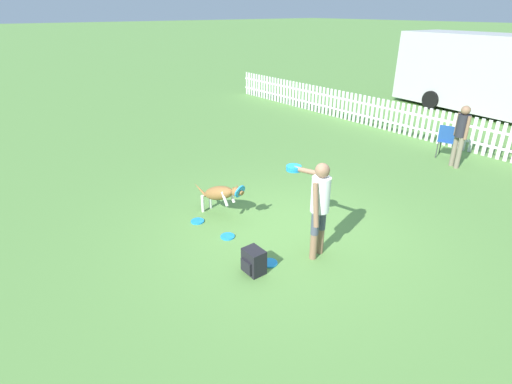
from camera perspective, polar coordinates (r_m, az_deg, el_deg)
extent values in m
plane|color=#5B8C42|center=(6.92, 5.02, -5.90)|extent=(240.00, 240.00, 0.00)
cylinder|color=#8C664C|center=(6.21, 8.21, -7.66)|extent=(0.11, 0.11, 0.43)
cylinder|color=#474C5B|center=(6.01, 8.44, -4.51)|extent=(0.12, 0.12, 0.35)
cylinder|color=#8C664C|center=(6.36, 9.17, -6.89)|extent=(0.11, 0.11, 0.43)
cylinder|color=#474C5B|center=(6.17, 9.41, -3.79)|extent=(0.12, 0.12, 0.35)
cylinder|color=white|center=(5.89, 9.21, -0.35)|extent=(0.34, 0.34, 0.54)
sphere|color=#8C664C|center=(5.74, 9.47, 3.06)|extent=(0.22, 0.22, 0.22)
cylinder|color=#8C664C|center=(5.74, 8.54, -1.88)|extent=(0.21, 0.14, 0.66)
cylinder|color=#8C664C|center=(6.12, 7.74, 2.87)|extent=(0.66, 0.16, 0.13)
cylinder|color=#1E8CD8|center=(6.33, 5.40, 3.20)|extent=(0.24, 0.24, 0.02)
cylinder|color=#1E8CD8|center=(6.32, 5.41, 3.42)|extent=(0.24, 0.24, 0.02)
cylinder|color=#1E8CD8|center=(6.31, 5.42, 3.64)|extent=(0.24, 0.24, 0.02)
ellipsoid|color=olive|center=(7.31, -5.35, -0.14)|extent=(0.81, 0.45, 0.48)
ellipsoid|color=white|center=(7.33, -5.34, -0.49)|extent=(0.43, 0.24, 0.22)
sphere|color=olive|center=(6.97, -2.83, 0.04)|extent=(0.18, 0.18, 0.18)
cone|color=olive|center=(6.90, -2.32, 0.07)|extent=(0.17, 0.13, 0.13)
cylinder|color=#1E8CD8|center=(6.90, -2.32, 0.07)|extent=(0.15, 0.26, 0.24)
cone|color=olive|center=(6.99, -2.71, 0.76)|extent=(0.05, 0.05, 0.08)
cone|color=olive|center=(6.92, -3.29, 0.48)|extent=(0.05, 0.05, 0.08)
cylinder|color=white|center=(7.71, -6.55, -1.16)|extent=(0.06, 0.06, 0.34)
cylinder|color=white|center=(7.59, -7.62, -1.67)|extent=(0.06, 0.06, 0.34)
cylinder|color=white|center=(7.22, -3.51, -0.50)|extent=(0.17, 0.09, 0.27)
cylinder|color=white|center=(7.10, -4.49, -0.97)|extent=(0.17, 0.09, 0.27)
cone|color=olive|center=(7.67, -8.00, 0.38)|extent=(0.35, 0.14, 0.23)
cylinder|color=#1E8CD8|center=(7.32, -8.36, -4.15)|extent=(0.24, 0.24, 0.02)
cylinder|color=#1E8CD8|center=(6.14, 1.96, -10.09)|extent=(0.24, 0.24, 0.02)
cylinder|color=#1E8CD8|center=(6.80, -4.08, -6.35)|extent=(0.24, 0.24, 0.02)
cube|color=black|center=(5.87, -0.30, -9.83)|extent=(0.31, 0.24, 0.38)
cube|color=black|center=(5.82, -1.41, -10.61)|extent=(0.22, 0.04, 0.19)
cube|color=white|center=(12.06, 29.53, 5.95)|extent=(20.96, 0.04, 0.06)
cube|color=white|center=(11.96, 29.93, 7.75)|extent=(20.96, 0.04, 0.06)
cube|color=white|center=(18.50, -1.32, 15.29)|extent=(0.09, 0.02, 0.95)
cube|color=white|center=(18.36, -0.97, 15.21)|extent=(0.09, 0.02, 0.95)
cube|color=white|center=(18.22, -0.62, 15.14)|extent=(0.09, 0.02, 0.95)
cube|color=white|center=(18.07, -0.27, 15.06)|extent=(0.09, 0.02, 0.95)
cube|color=white|center=(17.93, 0.10, 14.99)|extent=(0.09, 0.02, 0.95)
cube|color=white|center=(17.79, 0.46, 14.91)|extent=(0.09, 0.02, 0.95)
cube|color=white|center=(17.65, 0.84, 14.83)|extent=(0.09, 0.02, 0.95)
cube|color=white|center=(17.51, 1.21, 14.75)|extent=(0.09, 0.02, 0.95)
cube|color=white|center=(17.37, 1.60, 14.66)|extent=(0.09, 0.02, 0.95)
cube|color=white|center=(17.24, 1.99, 14.57)|extent=(0.09, 0.02, 0.95)
cube|color=white|center=(17.10, 2.38, 14.49)|extent=(0.09, 0.02, 0.95)
cube|color=white|center=(16.96, 2.79, 14.39)|extent=(0.09, 0.02, 0.95)
cube|color=white|center=(16.83, 3.19, 14.30)|extent=(0.09, 0.02, 0.95)
cube|color=white|center=(16.69, 3.61, 14.21)|extent=(0.09, 0.02, 0.95)
cube|color=white|center=(16.56, 4.03, 14.11)|extent=(0.09, 0.02, 0.95)
cube|color=white|center=(16.43, 4.46, 14.01)|extent=(0.09, 0.02, 0.95)
cube|color=white|center=(16.30, 4.89, 13.91)|extent=(0.09, 0.02, 0.95)
cube|color=white|center=(16.16, 5.33, 13.80)|extent=(0.09, 0.02, 0.95)
cube|color=white|center=(16.03, 5.78, 13.70)|extent=(0.09, 0.02, 0.95)
cube|color=white|center=(15.91, 6.23, 13.59)|extent=(0.09, 0.02, 0.95)
cube|color=white|center=(15.78, 6.69, 13.47)|extent=(0.09, 0.02, 0.95)
cube|color=white|center=(15.65, 7.16, 13.36)|extent=(0.09, 0.02, 0.95)
cube|color=white|center=(15.53, 7.63, 13.24)|extent=(0.09, 0.02, 0.95)
cube|color=white|center=(15.40, 8.12, 13.12)|extent=(0.09, 0.02, 0.95)
cube|color=white|center=(15.28, 8.61, 13.00)|extent=(0.09, 0.02, 0.95)
cube|color=white|center=(15.15, 9.10, 12.87)|extent=(0.09, 0.02, 0.95)
cube|color=white|center=(15.03, 9.61, 12.74)|extent=(0.09, 0.02, 0.95)
cube|color=white|center=(14.91, 10.12, 12.61)|extent=(0.09, 0.02, 0.95)
cube|color=white|center=(14.79, 10.64, 12.47)|extent=(0.09, 0.02, 0.95)
cube|color=white|center=(14.68, 11.17, 12.33)|extent=(0.09, 0.02, 0.95)
cube|color=white|center=(14.56, 11.70, 12.19)|extent=(0.09, 0.02, 0.95)
cube|color=white|center=(14.45, 12.25, 12.05)|extent=(0.09, 0.02, 0.95)
cube|color=white|center=(14.33, 12.80, 11.90)|extent=(0.09, 0.02, 0.95)
cube|color=white|center=(14.22, 13.36, 11.75)|extent=(0.09, 0.02, 0.95)
cube|color=white|center=(14.11, 13.93, 11.59)|extent=(0.09, 0.02, 0.95)
cube|color=white|center=(14.00, 14.50, 11.43)|extent=(0.09, 0.02, 0.95)
cube|color=white|center=(13.89, 15.09, 11.27)|extent=(0.09, 0.02, 0.95)
cube|color=white|center=(13.79, 15.68, 11.10)|extent=(0.09, 0.02, 0.95)
cube|color=white|center=(13.68, 16.28, 10.93)|extent=(0.09, 0.02, 0.95)
cube|color=white|center=(13.58, 16.89, 10.76)|extent=(0.09, 0.02, 0.95)
cube|color=white|center=(13.48, 17.51, 10.58)|extent=(0.09, 0.02, 0.95)
cube|color=white|center=(13.38, 18.14, 10.40)|extent=(0.09, 0.02, 0.95)
cube|color=white|center=(13.28, 18.78, 10.21)|extent=(0.09, 0.02, 0.95)
cube|color=white|center=(13.18, 19.42, 10.02)|extent=(0.09, 0.02, 0.95)
cube|color=white|center=(13.09, 20.07, 9.83)|extent=(0.09, 0.02, 0.95)
cube|color=white|center=(13.00, 20.74, 9.63)|extent=(0.09, 0.02, 0.95)
cube|color=white|center=(12.91, 21.41, 9.43)|extent=(0.09, 0.02, 0.95)
cube|color=white|center=(12.82, 22.08, 9.22)|extent=(0.09, 0.02, 0.95)
cube|color=white|center=(12.73, 22.77, 9.01)|extent=(0.09, 0.02, 0.95)
cube|color=white|center=(12.64, 23.47, 8.80)|extent=(0.09, 0.02, 0.95)
cube|color=white|center=(12.56, 24.17, 8.58)|extent=(0.09, 0.02, 0.95)
cube|color=white|center=(12.48, 24.89, 8.35)|extent=(0.09, 0.02, 0.95)
cube|color=white|center=(12.40, 25.61, 8.13)|extent=(0.09, 0.02, 0.95)
cube|color=white|center=(12.33, 26.34, 7.90)|extent=(0.09, 0.02, 0.95)
cube|color=white|center=(12.25, 27.07, 7.66)|extent=(0.09, 0.02, 0.95)
cube|color=white|center=(12.18, 27.82, 7.42)|extent=(0.09, 0.02, 0.95)
cube|color=white|center=(12.11, 28.57, 7.18)|extent=(0.09, 0.02, 0.95)
cube|color=white|center=(12.04, 29.33, 6.93)|extent=(0.09, 0.02, 0.95)
cube|color=white|center=(11.98, 30.10, 6.68)|extent=(0.09, 0.02, 0.95)
cube|color=white|center=(11.91, 30.88, 6.42)|extent=(0.09, 0.02, 0.95)
cube|color=white|center=(11.85, 31.66, 6.16)|extent=(0.09, 0.02, 0.95)
cube|color=white|center=(11.79, 32.46, 5.90)|extent=(0.09, 0.02, 0.95)
cylinder|color=#333338|center=(11.59, 26.58, 5.60)|extent=(0.02, 0.02, 0.45)
cylinder|color=#333338|center=(11.64, 24.84, 6.01)|extent=(0.02, 0.02, 0.45)
cylinder|color=#333338|center=(11.24, 26.23, 5.13)|extent=(0.02, 0.02, 0.45)
cylinder|color=#333338|center=(11.30, 24.44, 5.56)|extent=(0.02, 0.02, 0.45)
cube|color=#1E4799|center=(11.38, 25.73, 6.64)|extent=(0.54, 0.54, 0.03)
cube|color=#1E4799|center=(11.14, 25.73, 7.45)|extent=(0.44, 0.21, 0.43)
cylinder|color=#7A705B|center=(10.71, 27.03, 4.98)|extent=(0.11, 0.11, 0.76)
cylinder|color=#7A705B|center=(10.84, 26.45, 5.31)|extent=(0.11, 0.11, 0.76)
cylinder|color=#26262D|center=(10.61, 27.40, 8.40)|extent=(0.27, 0.27, 0.52)
sphere|color=#8C664C|center=(10.53, 27.79, 10.30)|extent=(0.21, 0.21, 0.21)
cylinder|color=#8C664C|center=(10.49, 27.96, 8.08)|extent=(0.08, 0.08, 0.54)
cylinder|color=#8C664C|center=(10.73, 26.83, 8.64)|extent=(0.08, 0.08, 0.54)
cube|color=#B7B7B7|center=(17.38, 28.20, 15.10)|extent=(5.16, 2.70, 2.56)
cylinder|color=black|center=(18.78, 27.73, 12.27)|extent=(0.70, 0.25, 0.68)
cylinder|color=black|center=(16.99, 23.70, 11.96)|extent=(0.70, 0.25, 0.68)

